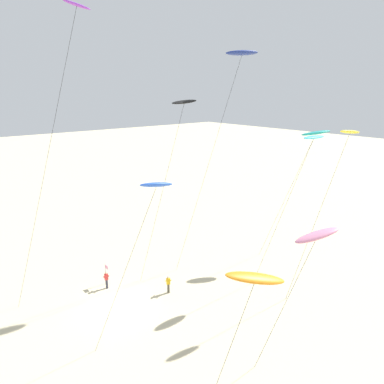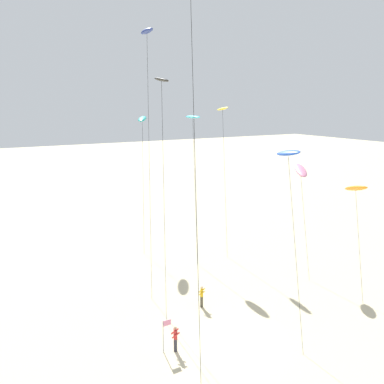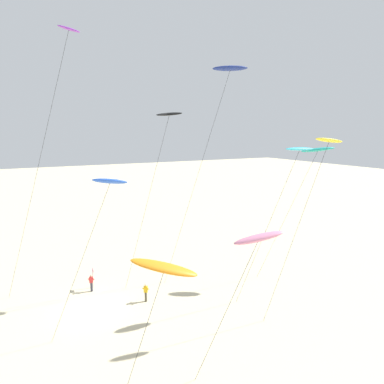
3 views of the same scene
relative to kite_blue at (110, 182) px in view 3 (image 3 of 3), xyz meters
name	(u,v)px [view 3 (image 3 of 3)]	position (x,y,z in m)	size (l,w,h in m)	color
ground_plane	(92,308)	(-5.34, -0.75, -11.63)	(260.00, 260.00, 0.00)	beige
kite_blue	(110,182)	(0.00, 0.00, 0.00)	(2.44, 5.47, 12.13)	blue
kite_navy	(230,70)	(-4.48, 12.44, 8.92)	(3.44, 7.48, 21.04)	navy
kite_purple	(67,38)	(-8.02, -1.03, 10.81)	(3.59, 7.25, 23.51)	purple
kite_yellow	(328,143)	(4.80, 15.00, 2.53)	(2.28, 5.20, 14.68)	yellow
kite_black	(169,117)	(-5.84, 6.92, 4.69)	(2.34, 5.34, 16.84)	black
kite_cyan	(299,150)	(1.56, 15.45, 1.85)	(2.53, 6.03, 13.73)	#33BFE0
kite_orange	(164,268)	(7.77, 0.62, -3.24)	(2.19, 4.11, 9.08)	orange
kite_pink	(258,238)	(7.64, 6.48, -2.65)	(2.62, 4.80, 9.58)	pink
kite_teal	(318,150)	(-1.50, 21.05, 1.57)	(3.51, 6.84, 13.67)	teal
kite_flyer_nearest	(146,292)	(-4.30, 3.80, -10.73)	(0.70, 0.71, 1.67)	#4C4738
kite_flyer_middle	(91,282)	(-8.52, -0.12, -10.73)	(0.65, 0.67, 1.67)	#33333D
marker_flag	(93,274)	(-9.06, 0.15, -10.14)	(0.56, 0.05, 2.10)	gray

